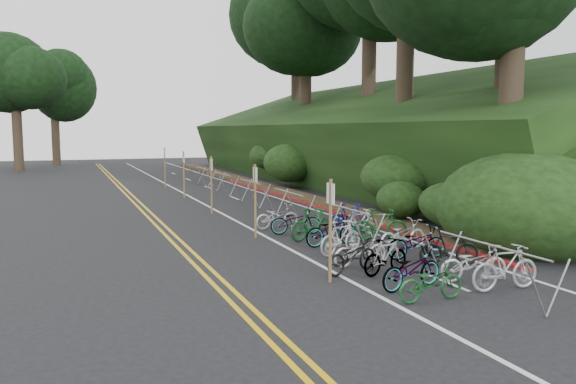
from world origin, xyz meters
name	(u,v)px	position (x,y,z in m)	size (l,w,h in m)	color
ground	(296,275)	(0.00, 0.00, 0.00)	(120.00, 120.00, 0.00)	black
road_markings	(218,216)	(0.63, 10.10, 0.00)	(7.47, 80.00, 0.01)	gold
red_curb	(309,204)	(5.70, 12.00, 0.05)	(0.25, 28.00, 0.10)	maroon
embankment	(368,146)	(12.96, 19.04, 2.57)	(14.30, 48.14, 9.11)	black
bike_rack_front	(489,257)	(3.28, -3.18, 0.87)	(1.14, 3.44, 1.16)	gray
bike_racks_rest	(250,188)	(3.00, 13.00, 0.85)	(1.14, 23.00, 1.17)	gray
signpost_near	(330,224)	(0.51, -0.91, 1.42)	(0.08, 0.40, 2.49)	brown
signposts_rest	(196,176)	(0.60, 14.00, 1.43)	(0.08, 18.40, 2.50)	brown
bike_front	(352,256)	(1.41, -0.34, 0.45)	(1.71, 0.60, 0.90)	black
bike_valet	(372,238)	(3.01, 1.41, 0.48)	(3.23, 11.28, 1.10)	#144C1E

